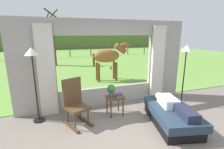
{
  "coord_description": "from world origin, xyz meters",
  "views": [
    {
      "loc": [
        -1.48,
        -2.38,
        2.14
      ],
      "look_at": [
        0.0,
        1.8,
        1.05
      ],
      "focal_mm": 26.46,
      "sensor_mm": 36.0,
      "label": 1
    }
  ],
  "objects_px": {
    "potted_plant": "(111,90)",
    "horse": "(108,56)",
    "floor_lamp_right": "(186,57)",
    "floor_lamp_left": "(33,63)",
    "pasture_tree": "(53,41)",
    "side_table": "(115,100)",
    "recliner_sofa": "(171,116)",
    "reclining_person": "(173,105)",
    "rocking_chair": "(75,102)",
    "book_stack": "(119,95)"
  },
  "relations": [
    {
      "from": "side_table",
      "to": "potted_plant",
      "type": "height_order",
      "value": "potted_plant"
    },
    {
      "from": "reclining_person",
      "to": "floor_lamp_right",
      "type": "xyz_separation_m",
      "value": [
        1.01,
        0.83,
        0.97
      ]
    },
    {
      "from": "recliner_sofa",
      "to": "potted_plant",
      "type": "distance_m",
      "value": 1.61
    },
    {
      "from": "recliner_sofa",
      "to": "book_stack",
      "type": "distance_m",
      "value": 1.37
    },
    {
      "from": "book_stack",
      "to": "pasture_tree",
      "type": "relative_size",
      "value": 0.06
    },
    {
      "from": "floor_lamp_left",
      "to": "pasture_tree",
      "type": "bearing_deg",
      "value": 86.39
    },
    {
      "from": "rocking_chair",
      "to": "horse",
      "type": "bearing_deg",
      "value": 36.98
    },
    {
      "from": "floor_lamp_left",
      "to": "floor_lamp_right",
      "type": "relative_size",
      "value": 1.0
    },
    {
      "from": "potted_plant",
      "to": "floor_lamp_right",
      "type": "height_order",
      "value": "floor_lamp_right"
    },
    {
      "from": "book_stack",
      "to": "rocking_chair",
      "type": "bearing_deg",
      "value": -178.23
    },
    {
      "from": "rocking_chair",
      "to": "side_table",
      "type": "height_order",
      "value": "rocking_chair"
    },
    {
      "from": "potted_plant",
      "to": "floor_lamp_left",
      "type": "relative_size",
      "value": 0.17
    },
    {
      "from": "side_table",
      "to": "potted_plant",
      "type": "distance_m",
      "value": 0.29
    },
    {
      "from": "floor_lamp_left",
      "to": "rocking_chair",
      "type": "bearing_deg",
      "value": -25.81
    },
    {
      "from": "recliner_sofa",
      "to": "rocking_chair",
      "type": "relative_size",
      "value": 1.67
    },
    {
      "from": "reclining_person",
      "to": "book_stack",
      "type": "distance_m",
      "value": 1.36
    },
    {
      "from": "recliner_sofa",
      "to": "side_table",
      "type": "relative_size",
      "value": 3.59
    },
    {
      "from": "floor_lamp_right",
      "to": "horse",
      "type": "distance_m",
      "value": 3.64
    },
    {
      "from": "rocking_chair",
      "to": "floor_lamp_left",
      "type": "distance_m",
      "value": 1.35
    },
    {
      "from": "reclining_person",
      "to": "floor_lamp_left",
      "type": "height_order",
      "value": "floor_lamp_left"
    },
    {
      "from": "potted_plant",
      "to": "horse",
      "type": "distance_m",
      "value": 3.4
    },
    {
      "from": "pasture_tree",
      "to": "potted_plant",
      "type": "bearing_deg",
      "value": -80.43
    },
    {
      "from": "potted_plant",
      "to": "horse",
      "type": "bearing_deg",
      "value": 73.07
    },
    {
      "from": "recliner_sofa",
      "to": "horse",
      "type": "bearing_deg",
      "value": 106.6
    },
    {
      "from": "floor_lamp_left",
      "to": "floor_lamp_right",
      "type": "height_order",
      "value": "floor_lamp_left"
    },
    {
      "from": "recliner_sofa",
      "to": "pasture_tree",
      "type": "bearing_deg",
      "value": 119.5
    },
    {
      "from": "potted_plant",
      "to": "pasture_tree",
      "type": "bearing_deg",
      "value": 99.57
    },
    {
      "from": "reclining_person",
      "to": "horse",
      "type": "relative_size",
      "value": 0.79
    },
    {
      "from": "rocking_chair",
      "to": "floor_lamp_right",
      "type": "height_order",
      "value": "floor_lamp_right"
    },
    {
      "from": "rocking_chair",
      "to": "potted_plant",
      "type": "height_order",
      "value": "rocking_chair"
    },
    {
      "from": "potted_plant",
      "to": "floor_lamp_left",
      "type": "xyz_separation_m",
      "value": [
        -1.85,
        0.26,
        0.79
      ]
    },
    {
      "from": "floor_lamp_right",
      "to": "reclining_person",
      "type": "bearing_deg",
      "value": -140.76
    },
    {
      "from": "recliner_sofa",
      "to": "reclining_person",
      "type": "distance_m",
      "value": 0.31
    },
    {
      "from": "recliner_sofa",
      "to": "rocking_chair",
      "type": "xyz_separation_m",
      "value": [
        -2.18,
        0.81,
        0.33
      ]
    },
    {
      "from": "side_table",
      "to": "pasture_tree",
      "type": "relative_size",
      "value": 0.14
    },
    {
      "from": "horse",
      "to": "floor_lamp_right",
      "type": "bearing_deg",
      "value": 19.46
    },
    {
      "from": "book_stack",
      "to": "pasture_tree",
      "type": "height_order",
      "value": "pasture_tree"
    },
    {
      "from": "floor_lamp_right",
      "to": "pasture_tree",
      "type": "xyz_separation_m",
      "value": [
        -3.56,
        8.24,
        0.21
      ]
    },
    {
      "from": "pasture_tree",
      "to": "reclining_person",
      "type": "bearing_deg",
      "value": -74.31
    },
    {
      "from": "floor_lamp_right",
      "to": "floor_lamp_left",
      "type": "bearing_deg",
      "value": 173.6
    },
    {
      "from": "reclining_person",
      "to": "pasture_tree",
      "type": "bearing_deg",
      "value": 119.42
    },
    {
      "from": "potted_plant",
      "to": "pasture_tree",
      "type": "relative_size",
      "value": 0.08
    },
    {
      "from": "recliner_sofa",
      "to": "reclining_person",
      "type": "relative_size",
      "value": 1.31
    },
    {
      "from": "reclining_person",
      "to": "side_table",
      "type": "relative_size",
      "value": 2.74
    },
    {
      "from": "side_table",
      "to": "reclining_person",
      "type": "bearing_deg",
      "value": -40.84
    },
    {
      "from": "recliner_sofa",
      "to": "side_table",
      "type": "bearing_deg",
      "value": 154.36
    },
    {
      "from": "side_table",
      "to": "book_stack",
      "type": "bearing_deg",
      "value": -33.74
    },
    {
      "from": "reclining_person",
      "to": "floor_lamp_right",
      "type": "bearing_deg",
      "value": 52.97
    },
    {
      "from": "floor_lamp_right",
      "to": "horse",
      "type": "height_order",
      "value": "floor_lamp_right"
    },
    {
      "from": "floor_lamp_left",
      "to": "pasture_tree",
      "type": "distance_m",
      "value": 7.81
    }
  ]
}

